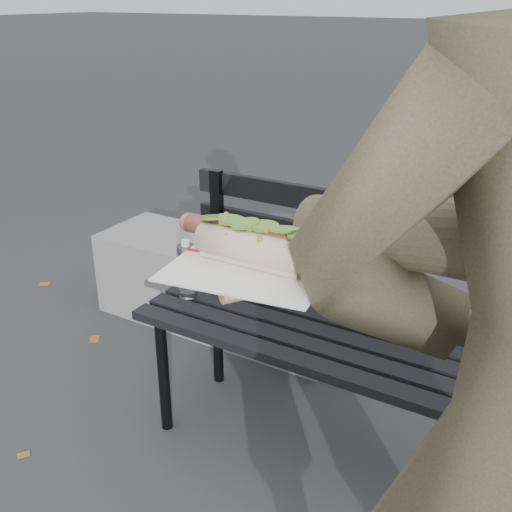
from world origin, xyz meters
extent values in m
cylinder|color=black|center=(-0.75, 0.79, 0.23)|extent=(0.04, 0.04, 0.45)
cylinder|color=black|center=(-0.75, 1.13, 0.23)|extent=(0.04, 0.04, 0.45)
cube|color=black|center=(-0.08, 0.78, 0.47)|extent=(1.50, 0.07, 0.03)
cube|color=black|center=(-0.08, 0.87, 0.47)|extent=(1.50, 0.07, 0.03)
cube|color=black|center=(-0.08, 0.96, 0.47)|extent=(1.50, 0.07, 0.03)
cube|color=black|center=(-0.08, 1.05, 0.47)|extent=(1.50, 0.07, 0.03)
cube|color=black|center=(-0.08, 1.14, 0.47)|extent=(1.50, 0.07, 0.03)
cube|color=black|center=(-0.75, 1.15, 0.67)|extent=(0.04, 0.03, 0.42)
cube|color=black|center=(-0.08, 1.17, 0.57)|extent=(1.50, 0.02, 0.08)
cube|color=black|center=(-0.08, 1.17, 0.70)|extent=(1.50, 0.02, 0.08)
cube|color=black|center=(-0.08, 1.17, 0.83)|extent=(1.50, 0.02, 0.08)
cylinder|color=white|center=(-0.74, 0.94, 0.57)|extent=(0.06, 0.06, 0.19)
cylinder|color=white|center=(-0.74, 0.94, 0.68)|extent=(0.03, 0.03, 0.02)
cube|color=slate|center=(-0.99, 1.52, 0.20)|extent=(1.20, 0.40, 0.40)
cylinder|color=#423B2C|center=(0.33, 0.10, 1.21)|extent=(0.51, 0.23, 0.19)
cylinder|color=#D8A384|center=(0.12, 0.03, 1.14)|extent=(0.09, 0.08, 0.07)
ellipsoid|color=#D8A384|center=(0.08, 0.02, 1.14)|extent=(0.10, 0.12, 0.03)
cylinder|color=#D8A384|center=(0.02, -0.01, 1.14)|extent=(0.06, 0.02, 0.02)
cylinder|color=#D8A384|center=(0.02, 0.01, 1.14)|extent=(0.06, 0.02, 0.02)
cylinder|color=#D8A384|center=(0.02, 0.03, 1.14)|extent=(0.06, 0.02, 0.02)
cylinder|color=#D8A384|center=(0.02, 0.05, 1.14)|extent=(0.06, 0.02, 0.02)
cylinder|color=#D8A384|center=(0.09, -0.03, 1.14)|extent=(0.04, 0.05, 0.02)
cube|color=white|center=(0.08, 0.02, 1.15)|extent=(0.21, 0.21, 0.00)
cube|color=#B21E1E|center=(0.08, 0.02, 1.15)|extent=(0.19, 0.03, 0.00)
cylinder|color=#B35145|center=(0.08, 0.02, 1.19)|extent=(0.20, 0.02, 0.02)
sphere|color=#B35145|center=(-0.02, 0.02, 1.19)|extent=(0.02, 0.02, 0.02)
sphere|color=#B35145|center=(0.18, 0.02, 1.19)|extent=(0.03, 0.02, 0.02)
sphere|color=#9E6B2D|center=(0.02, 0.03, 1.20)|extent=(0.01, 0.01, 0.01)
sphere|color=#9E6B2D|center=(0.07, 0.03, 1.19)|extent=(0.01, 0.01, 0.01)
sphere|color=#9E6B2D|center=(0.02, 0.05, 1.20)|extent=(0.01, 0.01, 0.01)
sphere|color=#9E6B2D|center=(0.13, 0.04, 1.19)|extent=(0.01, 0.01, 0.01)
sphere|color=#9E6B2D|center=(0.09, 0.02, 1.19)|extent=(0.01, 0.01, 0.01)
sphere|color=#9E6B2D|center=(0.03, 0.04, 1.19)|extent=(0.01, 0.01, 0.01)
sphere|color=#9E6B2D|center=(0.03, 0.01, 1.19)|extent=(0.01, 0.01, 0.01)
sphere|color=#9E6B2D|center=(0.10, 0.05, 1.19)|extent=(0.01, 0.01, 0.01)
sphere|color=#9E6B2D|center=(0.13, 0.04, 1.19)|extent=(0.01, 0.01, 0.01)
sphere|color=#9E6B2D|center=(0.03, 0.01, 1.19)|extent=(0.01, 0.01, 0.01)
sphere|color=#9E6B2D|center=(0.11, 0.04, 1.19)|extent=(0.01, 0.01, 0.01)
sphere|color=#9E6B2D|center=(0.09, 0.02, 1.20)|extent=(0.01, 0.01, 0.01)
sphere|color=#9E6B2D|center=(0.04, 0.02, 1.19)|extent=(0.01, 0.01, 0.01)
sphere|color=#9E6B2D|center=(0.13, 0.02, 1.20)|extent=(0.01, 0.01, 0.01)
sphere|color=#9E6B2D|center=(0.10, 0.00, 1.19)|extent=(0.01, 0.01, 0.01)
sphere|color=#9E6B2D|center=(0.10, 0.05, 1.19)|extent=(0.01, 0.01, 0.01)
sphere|color=#9E6B2D|center=(0.07, 0.01, 1.20)|extent=(0.01, 0.01, 0.01)
sphere|color=#9E6B2D|center=(0.08, 0.02, 1.19)|extent=(0.01, 0.01, 0.01)
sphere|color=#9E6B2D|center=(0.10, 0.02, 1.19)|extent=(0.01, 0.01, 0.01)
sphere|color=#9E6B2D|center=(0.09, 0.02, 1.19)|extent=(0.01, 0.01, 0.01)
sphere|color=#9E6B2D|center=(0.08, 0.01, 1.19)|extent=(0.01, 0.01, 0.01)
sphere|color=#9E6B2D|center=(0.14, 0.03, 1.19)|extent=(0.01, 0.01, 0.01)
sphere|color=#9E6B2D|center=(0.03, 0.02, 1.20)|extent=(0.01, 0.01, 0.01)
sphere|color=#9E6B2D|center=(0.04, 0.00, 1.19)|extent=(0.01, 0.01, 0.01)
sphere|color=#9E6B2D|center=(0.05, 0.00, 1.19)|extent=(0.01, 0.01, 0.01)
sphere|color=#9E6B2D|center=(0.02, 0.04, 1.19)|extent=(0.01, 0.01, 0.01)
cylinder|color=#5B9227|center=(0.02, 0.02, 1.20)|extent=(0.04, 0.04, 0.01)
cylinder|color=#5B9227|center=(0.04, 0.02, 1.20)|extent=(0.04, 0.04, 0.01)
cylinder|color=#5B9227|center=(0.07, 0.02, 1.20)|extent=(0.04, 0.04, 0.01)
cylinder|color=#5B9227|center=(0.09, 0.02, 1.20)|extent=(0.04, 0.04, 0.00)
cylinder|color=#5B9227|center=(0.12, 0.02, 1.20)|extent=(0.04, 0.04, 0.01)
cylinder|color=#5B9227|center=(0.14, 0.02, 1.20)|extent=(0.04, 0.04, 0.01)
cube|color=brown|center=(-2.06, 1.38, 0.00)|extent=(0.07, 0.07, 0.00)
cube|color=brown|center=(-1.08, 0.42, 0.00)|extent=(0.05, 0.05, 0.00)
cube|color=brown|center=(-1.42, 1.10, 0.00)|extent=(0.07, 0.07, 0.00)
cube|color=brown|center=(-1.29, 1.85, 0.00)|extent=(0.05, 0.05, 0.00)
cube|color=brown|center=(0.27, 1.85, 0.00)|extent=(0.08, 0.09, 0.00)
cube|color=brown|center=(-1.88, 1.80, 0.00)|extent=(0.06, 0.07, 0.00)
camera|label=1|loc=(0.42, -0.55, 1.45)|focal=42.00mm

